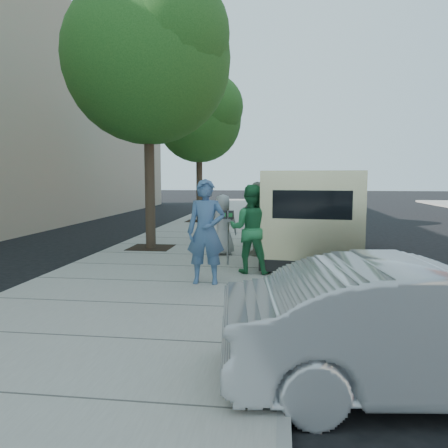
{
  "coord_description": "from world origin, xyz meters",
  "views": [
    {
      "loc": [
        1.39,
        -9.63,
        2.19
      ],
      "look_at": [
        0.1,
        0.25,
        1.1
      ],
      "focal_mm": 35.0,
      "sensor_mm": 36.0,
      "label": 1
    }
  ],
  "objects_px": {
    "person_officer": "(206,232)",
    "person_gray_shirt": "(223,225)",
    "person_green_shirt": "(250,229)",
    "parking_meter": "(228,226)",
    "van": "(315,213)",
    "tree_far": "(200,116)",
    "person_striped_polo": "(258,219)",
    "tree_near": "(149,54)",
    "sedan": "(429,329)"
  },
  "relations": [
    {
      "from": "person_green_shirt",
      "to": "person_gray_shirt",
      "type": "xyz_separation_m",
      "value": [
        -0.86,
        2.07,
        -0.14
      ]
    },
    {
      "from": "tree_far",
      "to": "person_gray_shirt",
      "type": "relative_size",
      "value": 4.11
    },
    {
      "from": "tree_near",
      "to": "tree_far",
      "type": "distance_m",
      "value": 7.63
    },
    {
      "from": "tree_near",
      "to": "person_officer",
      "type": "xyz_separation_m",
      "value": [
        2.25,
        -3.94,
        -4.4
      ]
    },
    {
      "from": "parking_meter",
      "to": "person_striped_polo",
      "type": "height_order",
      "value": "person_striped_polo"
    },
    {
      "from": "van",
      "to": "parking_meter",
      "type": "bearing_deg",
      "value": -132.31
    },
    {
      "from": "person_officer",
      "to": "tree_near",
      "type": "bearing_deg",
      "value": 117.14
    },
    {
      "from": "person_green_shirt",
      "to": "person_officer",
      "type": "bearing_deg",
      "value": 57.67
    },
    {
      "from": "van",
      "to": "person_striped_polo",
      "type": "xyz_separation_m",
      "value": [
        -1.49,
        -0.57,
        -0.12
      ]
    },
    {
      "from": "person_green_shirt",
      "to": "person_gray_shirt",
      "type": "bearing_deg",
      "value": -63.24
    },
    {
      "from": "tree_far",
      "to": "person_officer",
      "type": "xyz_separation_m",
      "value": [
        2.25,
        -11.54,
        -3.74
      ]
    },
    {
      "from": "sedan",
      "to": "tree_near",
      "type": "bearing_deg",
      "value": 27.07
    },
    {
      "from": "parking_meter",
      "to": "person_striped_polo",
      "type": "xyz_separation_m",
      "value": [
        0.63,
        1.32,
        0.04
      ]
    },
    {
      "from": "tree_far",
      "to": "van",
      "type": "xyz_separation_m",
      "value": [
        4.57,
        -7.85,
        -3.66
      ]
    },
    {
      "from": "sedan",
      "to": "person_officer",
      "type": "distance_m",
      "value": 4.69
    },
    {
      "from": "person_green_shirt",
      "to": "person_gray_shirt",
      "type": "height_order",
      "value": "person_green_shirt"
    },
    {
      "from": "person_gray_shirt",
      "to": "tree_near",
      "type": "bearing_deg",
      "value": -37.7
    },
    {
      "from": "person_officer",
      "to": "person_gray_shirt",
      "type": "xyz_separation_m",
      "value": [
        -0.09,
        3.12,
        -0.21
      ]
    },
    {
      "from": "van",
      "to": "sedan",
      "type": "distance_m",
      "value": 7.4
    },
    {
      "from": "tree_near",
      "to": "tree_far",
      "type": "relative_size",
      "value": 1.16
    },
    {
      "from": "parking_meter",
      "to": "person_green_shirt",
      "type": "distance_m",
      "value": 0.95
    },
    {
      "from": "sedan",
      "to": "person_officer",
      "type": "height_order",
      "value": "person_officer"
    },
    {
      "from": "person_officer",
      "to": "person_gray_shirt",
      "type": "relative_size",
      "value": 1.26
    },
    {
      "from": "person_officer",
      "to": "tree_far",
      "type": "bearing_deg",
      "value": 98.46
    },
    {
      "from": "tree_near",
      "to": "van",
      "type": "relative_size",
      "value": 1.18
    },
    {
      "from": "van",
      "to": "person_gray_shirt",
      "type": "bearing_deg",
      "value": -160.63
    },
    {
      "from": "van",
      "to": "person_officer",
      "type": "bearing_deg",
      "value": -116.19
    },
    {
      "from": "person_striped_polo",
      "to": "person_green_shirt",
      "type": "bearing_deg",
      "value": 42.83
    },
    {
      "from": "parking_meter",
      "to": "person_green_shirt",
      "type": "relative_size",
      "value": 0.68
    },
    {
      "from": "parking_meter",
      "to": "person_officer",
      "type": "distance_m",
      "value": 1.81
    },
    {
      "from": "tree_far",
      "to": "tree_near",
      "type": "bearing_deg",
      "value": -90.0
    },
    {
      "from": "tree_far",
      "to": "person_officer",
      "type": "relative_size",
      "value": 3.26
    },
    {
      "from": "van",
      "to": "person_green_shirt",
      "type": "distance_m",
      "value": 3.07
    },
    {
      "from": "person_officer",
      "to": "person_gray_shirt",
      "type": "distance_m",
      "value": 3.12
    },
    {
      "from": "van",
      "to": "person_gray_shirt",
      "type": "distance_m",
      "value": 2.5
    },
    {
      "from": "tree_far",
      "to": "parking_meter",
      "type": "height_order",
      "value": "tree_far"
    },
    {
      "from": "person_officer",
      "to": "person_green_shirt",
      "type": "xyz_separation_m",
      "value": [
        0.77,
        1.05,
        -0.06
      ]
    },
    {
      "from": "parking_meter",
      "to": "van",
      "type": "height_order",
      "value": "van"
    },
    {
      "from": "parking_meter",
      "to": "sedan",
      "type": "relative_size",
      "value": 0.31
    },
    {
      "from": "person_striped_polo",
      "to": "parking_meter",
      "type": "bearing_deg",
      "value": 18.94
    },
    {
      "from": "tree_far",
      "to": "person_officer",
      "type": "height_order",
      "value": "tree_far"
    },
    {
      "from": "person_gray_shirt",
      "to": "tree_far",
      "type": "bearing_deg",
      "value": -92.46
    },
    {
      "from": "tree_far",
      "to": "van",
      "type": "distance_m",
      "value": 9.79
    },
    {
      "from": "tree_near",
      "to": "person_officer",
      "type": "bearing_deg",
      "value": -60.31
    },
    {
      "from": "tree_far",
      "to": "person_gray_shirt",
      "type": "distance_m",
      "value": 9.55
    },
    {
      "from": "person_striped_polo",
      "to": "tree_far",
      "type": "bearing_deg",
      "value": -115.57
    },
    {
      "from": "person_gray_shirt",
      "to": "sedan",
      "type": "bearing_deg",
      "value": 96.81
    },
    {
      "from": "parking_meter",
      "to": "person_officer",
      "type": "height_order",
      "value": "person_officer"
    },
    {
      "from": "tree_near",
      "to": "sedan",
      "type": "xyz_separation_m",
      "value": [
        5.12,
        -7.61,
        -4.87
      ]
    },
    {
      "from": "tree_far",
      "to": "sedan",
      "type": "distance_m",
      "value": 16.59
    }
  ]
}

